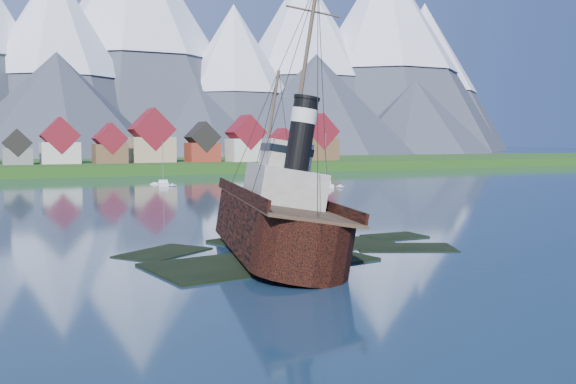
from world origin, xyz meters
name	(u,v)px	position (x,y,z in m)	size (l,w,h in m)	color
ground	(284,256)	(0.00, 0.00, 0.00)	(1400.00, 1400.00, 0.00)	#182D43
shoal	(291,254)	(1.78, 2.15, -0.35)	(31.71, 21.24, 1.14)	black
shore_bank	(62,171)	(0.00, 170.00, 0.00)	(600.00, 80.00, 3.20)	#274B15
seawall	(77,177)	(0.00, 132.00, 0.00)	(600.00, 2.50, 2.00)	#3F3D38
mountains	(10,34)	(-0.79, 481.26, 89.34)	(965.00, 340.00, 205.00)	#2D333D
tugboat_wreck	(262,217)	(-0.69, 3.05, 3.10)	(7.24, 31.19, 24.72)	black
sailboat_d	(325,186)	(43.27, 71.03, 0.28)	(5.04, 9.06, 12.05)	silver
sailboat_e	(163,184)	(12.98, 90.79, 0.22)	(4.01, 8.99, 10.12)	silver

